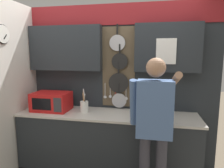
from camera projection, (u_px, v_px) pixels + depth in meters
The scene contains 7 objects.
base_cabinet_counter at pixel (107, 143), 2.86m from camera, with size 2.51×0.62×0.88m.
back_wall_unit at pixel (110, 69), 2.97m from camera, with size 3.08×0.22×2.42m.
side_wall at pixel (5, 92), 2.60m from camera, with size 0.07×1.60×2.42m.
microwave at pixel (52, 101), 2.94m from camera, with size 0.52×0.37×0.27m.
knife_block at pixel (150, 108), 2.67m from camera, with size 0.12×0.16×0.28m.
utensil_crock at pixel (84, 106), 2.85m from camera, with size 0.11×0.11×0.34m.
person at pixel (154, 120), 2.16m from camera, with size 0.54×0.65×1.67m.
Camera 1 is at (0.61, -2.63, 1.71)m, focal length 32.00 mm.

